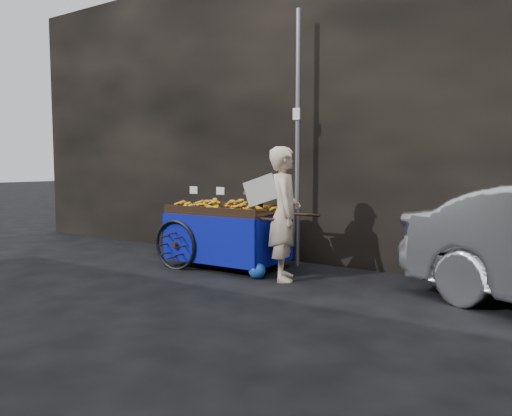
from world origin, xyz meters
The scene contains 6 objects.
ground centered at (0.00, 0.00, 0.00)m, with size 80.00×80.00×0.00m, color black.
building_wall centered at (0.39, 2.60, 2.50)m, with size 13.50×2.00×5.00m.
street_pole centered at (0.30, 1.30, 2.01)m, with size 0.12×0.10×4.00m.
banana_cart centered at (-0.63, 0.63, 0.80)m, with size 2.40×1.23×1.29m.
vendor centered at (0.62, 0.35, 0.93)m, with size 1.00×0.81×1.86m.
plastic_bag centered at (0.27, 0.19, 0.12)m, with size 0.26×0.21×0.23m, color #184CB6.
Camera 1 is at (4.14, -5.60, 1.62)m, focal length 35.00 mm.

